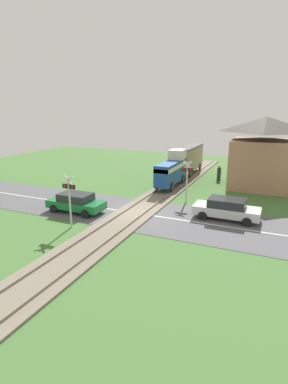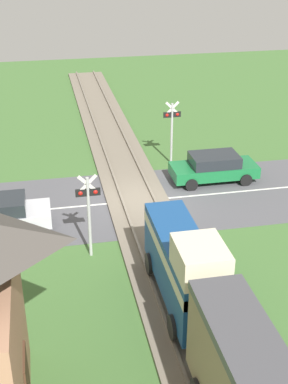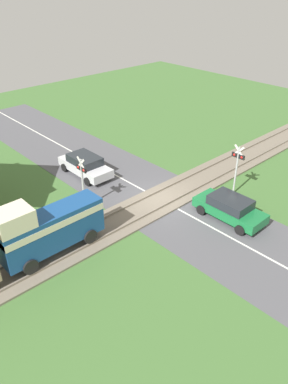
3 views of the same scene
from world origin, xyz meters
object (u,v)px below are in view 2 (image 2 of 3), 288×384
Objects in this scene: train at (220,336)px; crossing_signal_east_approach at (89,205)px; car_near_crossing at (214,167)px; crossing_signal_west_approach at (172,124)px.

train reaches higher than crossing_signal_east_approach.
car_near_crossing is at bearing -107.71° from train.
train is 15.49m from crossing_signal_west_approach.
crossing_signal_east_approach is (5.12, 8.01, 0.00)m from crossing_signal_west_approach.
train is at bearing 72.29° from car_near_crossing.
crossing_signal_west_approach is 9.51m from crossing_signal_east_approach.
crossing_signal_west_approach is (1.50, -2.57, 1.41)m from car_near_crossing.
car_near_crossing is 1.24× the size of crossing_signal_west_approach.
train is 7.70m from crossing_signal_east_approach.
crossing_signal_east_approach is at bearing 39.47° from car_near_crossing.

